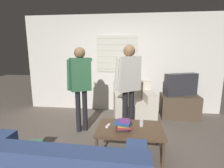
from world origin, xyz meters
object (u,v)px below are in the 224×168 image
object	(u,v)px
tv	(181,84)
spare_remote	(108,126)
book_stack	(123,125)
armchair_beige	(133,104)
coffee_table	(130,130)
person_left_standing	(80,80)
person_right_standing	(128,78)
soda_can	(142,122)

from	to	relation	value
tv	spare_remote	xyz separation A→B (m)	(-1.53, -1.72, -0.37)
book_stack	spare_remote	size ratio (longest dim) A/B	2.04
armchair_beige	tv	world-z (taller)	tv
coffee_table	spare_remote	distance (m)	0.35
armchair_beige	person_left_standing	size ratio (longest dim) A/B	0.62
tv	spare_remote	world-z (taller)	tv
person_right_standing	spare_remote	distance (m)	1.03
coffee_table	soda_can	distance (m)	0.22
tv	spare_remote	size ratio (longest dim) A/B	6.07
armchair_beige	coffee_table	size ratio (longest dim) A/B	1.04
book_stack	soda_can	distance (m)	0.33
armchair_beige	book_stack	world-z (taller)	armchair_beige
armchair_beige	person_right_standing	xyz separation A→B (m)	(-0.12, -0.80, 0.77)
book_stack	spare_remote	xyz separation A→B (m)	(-0.24, 0.09, -0.07)
person_right_standing	spare_remote	xyz separation A→B (m)	(-0.29, -0.75, -0.65)
armchair_beige	person_right_standing	distance (m)	1.12
person_left_standing	coffee_table	bearing A→B (deg)	-66.58
armchair_beige	coffee_table	distance (m)	1.55
armchair_beige	soda_can	size ratio (longest dim) A/B	8.41
armchair_beige	tv	bearing A→B (deg)	-179.55
soda_can	coffee_table	bearing A→B (deg)	-154.94
tv	person_left_standing	distance (m)	2.42
tv	person_right_standing	distance (m)	1.61
tv	person_right_standing	world-z (taller)	person_right_standing
coffee_table	person_left_standing	distance (m)	1.40
tv	book_stack	bearing A→B (deg)	32.16
person_left_standing	spare_remote	bearing A→B (deg)	-78.20
coffee_table	tv	bearing A→B (deg)	55.68
armchair_beige	soda_can	world-z (taller)	armchair_beige
armchair_beige	spare_remote	distance (m)	1.60
person_right_standing	soda_can	distance (m)	0.93
spare_remote	coffee_table	bearing A→B (deg)	11.16
person_left_standing	book_stack	size ratio (longest dim) A/B	6.13
person_left_standing	person_right_standing	bearing A→B (deg)	-28.73
coffee_table	spare_remote	world-z (taller)	spare_remote
soda_can	armchair_beige	bearing A→B (deg)	94.80
coffee_table	person_left_standing	bearing A→B (deg)	143.92
armchair_beige	soda_can	xyz separation A→B (m)	(0.12, -1.47, 0.17)
coffee_table	person_right_standing	bearing A→B (deg)	94.44
armchair_beige	tv	xyz separation A→B (m)	(1.13, 0.18, 0.49)
tv	person_right_standing	size ratio (longest dim) A/B	0.47
book_stack	spare_remote	bearing A→B (deg)	159.56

